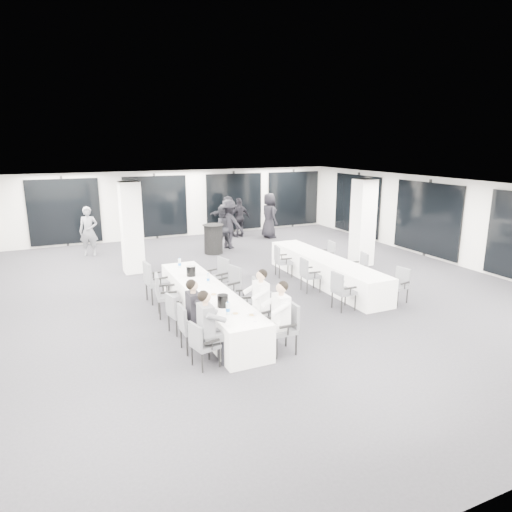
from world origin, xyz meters
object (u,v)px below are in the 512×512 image
Objects in this scene: chair_main_left_mid at (177,311)px; standing_guest_e at (269,213)px; chair_main_left_near at (202,342)px; chair_main_right_mid at (249,297)px; standing_guest_b at (221,225)px; standing_guest_f at (228,213)px; chair_side_left_far at (281,259)px; standing_guest_d at (239,215)px; chair_main_right_far at (219,275)px; chair_main_left_far at (154,279)px; banquet_table_main at (208,305)px; chair_side_left_near at (341,289)px; chair_side_right_near at (399,283)px; chair_side_right_mid at (360,267)px; standing_guest_h at (360,220)px; chair_main_right_fourth at (231,284)px; standing_guest_c at (229,221)px; ice_bucket_near at (223,301)px; chair_main_right_second at (265,311)px; chair_side_left_mid at (308,273)px; chair_side_right_far at (328,254)px; ice_bucket_far at (191,271)px; banquet_table_side at (325,270)px; chair_main_left_second at (189,325)px; chair_main_left_fourth at (164,293)px; standing_guest_g at (88,228)px; cocktail_table at (213,239)px.

standing_guest_e is at bearing 130.93° from chair_main_left_mid.
chair_main_right_mid is (1.66, 1.68, 0.07)m from chair_main_left_near.
standing_guest_f reaches higher than standing_guest_b.
standing_guest_d is (1.13, 5.97, 0.41)m from chair_side_left_far.
standing_guest_e reaches higher than chair_main_right_far.
chair_main_left_far is 0.55× the size of standing_guest_d.
banquet_table_main is at bearing 145.52° from chair_main_left_near.
chair_side_left_near is at bearing -83.81° from chair_main_right_mid.
chair_side_right_near is (5.60, 1.25, 0.01)m from chair_main_left_near.
standing_guest_b is (1.95, 5.07, 0.35)m from chair_main_right_far.
chair_side_left_near is 0.51× the size of standing_guest_b.
chair_side_right_mid is 0.47× the size of standing_guest_h.
chair_main_right_far reaches higher than chair_main_left_near.
chair_side_left_near is 1.01× the size of chair_side_left_far.
chair_side_right_near is (3.95, -1.55, -0.06)m from chair_main_right_fourth.
ice_bucket_near is (-3.18, -7.81, -0.17)m from standing_guest_c.
chair_side_left_near is (2.29, 0.54, 0.01)m from chair_main_right_second.
standing_guest_b is 2.80m from standing_guest_e.
chair_main_left_near is at bearing 107.74° from chair_main_right_second.
chair_side_left_near is 1.54m from chair_side_left_mid.
chair_main_left_mid is 0.94× the size of chair_side_right_far.
banquet_table_side is at bearing 2.21° from ice_bucket_far.
chair_main_left_second is 0.45× the size of standing_guest_c.
chair_main_left_far is 3.06m from ice_bucket_near.
standing_guest_b is at bearing 67.17° from banquet_table_main.
standing_guest_d is at bearing 141.12° from chair_main_left_near.
chair_main_left_near is 6.30m from chair_side_right_mid.
standing_guest_e is (4.51, 7.01, 0.51)m from chair_main_right_fourth.
chair_side_right_far is at bearing -40.90° from chair_main_right_mid.
chair_side_left_far reaches higher than chair_main_left_near.
chair_main_right_second is at bearing -42.46° from chair_side_left_mid.
chair_side_right_near is 0.45× the size of standing_guest_f.
chair_main_left_fourth is 0.48× the size of standing_guest_e.
chair_side_right_near is 3.26m from chair_side_right_far.
chair_main_right_fourth is at bearing -81.63° from chair_side_left_mid.
standing_guest_c is 8.25× the size of ice_bucket_far.
ice_bucket_far is (-4.30, -7.24, -0.07)m from standing_guest_d.
chair_side_right_mid is 5.29m from ice_bucket_near.
chair_main_left_fourth is at bearing 111.68° from ice_bucket_near.
chair_main_left_fourth reaches higher than chair_main_right_second.
standing_guest_c is at bearing 99.27° from banquet_table_side.
standing_guest_c is at bearing 2.76° from chair_side_right_near.
chair_side_left_near is at bearing -42.27° from standing_guest_g.
chair_side_left_near is at bearing 144.72° from chair_side_right_mid.
chair_main_left_mid is 1.99m from chair_main_right_fourth.
banquet_table_side is 6.62m from standing_guest_e.
ice_bucket_near is (-8.18, -6.37, -0.08)m from standing_guest_h.
standing_guest_f is at bearing -59.13° from standing_guest_d.
cocktail_table reaches higher than chair_side_right_mid.
chair_side_left_far is (3.97, 0.66, -0.06)m from chair_main_left_far.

